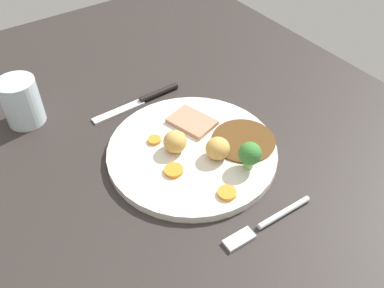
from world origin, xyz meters
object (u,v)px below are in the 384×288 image
object	(u,v)px
carrot_coin_side	(154,140)
water_glass	(21,102)
meat_slice_main	(192,122)
carrot_coin_front	(174,170)
carrot_coin_back	(227,193)
knife	(144,99)
roast_potato_left	(216,149)
dinner_plate	(192,151)
roast_potato_right	(175,142)
broccoli_floret	(250,154)
fork	(266,223)

from	to	relation	value
carrot_coin_side	water_glass	size ratio (longest dim) A/B	0.26
meat_slice_main	water_glass	bearing A→B (deg)	50.51
carrot_coin_front	carrot_coin_back	distance (cm)	9.26
carrot_coin_front	carrot_coin_back	size ratio (longest dim) A/B	1.06
carrot_coin_back	knife	xyz separation A→B (cm)	(28.33, -2.13, -1.26)
carrot_coin_front	knife	bearing A→B (deg)	-17.11
roast_potato_left	carrot_coin_front	size ratio (longest dim) A/B	1.31
roast_potato_left	meat_slice_main	bearing A→B (deg)	-10.67
carrot_coin_side	meat_slice_main	bearing A→B (deg)	-88.44
carrot_coin_back	dinner_plate	bearing A→B (deg)	-6.94
roast_potato_right	carrot_coin_side	size ratio (longest dim) A/B	1.76
roast_potato_left	carrot_coin_back	bearing A→B (deg)	155.51
roast_potato_left	water_glass	distance (cm)	35.77
knife	meat_slice_main	bearing A→B (deg)	101.82
carrot_coin_back	carrot_coin_side	xyz separation A→B (cm)	(16.08, 2.87, -0.03)
meat_slice_main	broccoli_floret	bearing A→B (deg)	-174.61
carrot_coin_front	roast_potato_right	bearing A→B (deg)	-35.93
dinner_plate	broccoli_floret	bearing A→B (deg)	-149.95
broccoli_floret	meat_slice_main	bearing A→B (deg)	5.39
broccoli_floret	carrot_coin_back	bearing A→B (deg)	111.88
carrot_coin_side	fork	bearing A→B (deg)	-168.22
roast_potato_left	roast_potato_right	xyz separation A→B (cm)	(5.25, 4.34, -0.01)
broccoli_floret	knife	bearing A→B (deg)	9.12
dinner_plate	knife	bearing A→B (deg)	-2.61
roast_potato_left	broccoli_floret	bearing A→B (deg)	-146.75
meat_slice_main	roast_potato_left	distance (cm)	9.43
knife	roast_potato_right	bearing A→B (deg)	77.09
roast_potato_right	carrot_coin_side	world-z (taller)	roast_potato_right
broccoli_floret	fork	distance (cm)	10.92
roast_potato_left	carrot_coin_back	xyz separation A→B (cm)	(-7.14, 3.25, -1.51)
fork	water_glass	size ratio (longest dim) A/B	1.77
fork	knife	world-z (taller)	knife
dinner_plate	roast_potato_left	distance (cm)	5.03
carrot_coin_back	water_glass	xyz separation A→B (cm)	(35.58, 18.42, 2.60)
dinner_plate	fork	world-z (taller)	dinner_plate
dinner_plate	broccoli_floret	world-z (taller)	broccoli_floret
meat_slice_main	knife	bearing A→B (deg)	13.30
water_glass	fork	bearing A→B (deg)	-154.36
meat_slice_main	knife	world-z (taller)	meat_slice_main
carrot_coin_side	carrot_coin_front	bearing A→B (deg)	171.54
fork	knife	bearing A→B (deg)	-88.78
roast_potato_left	fork	bearing A→B (deg)	174.39
roast_potato_left	roast_potato_right	bearing A→B (deg)	39.57
dinner_plate	broccoli_floret	size ratio (longest dim) A/B	5.94
roast_potato_left	fork	xyz separation A→B (cm)	(-13.87, 1.36, -2.83)
broccoli_floret	roast_potato_left	bearing A→B (deg)	33.25
carrot_coin_side	knife	bearing A→B (deg)	-22.22
carrot_coin_side	water_glass	world-z (taller)	water_glass
dinner_plate	roast_potato_right	bearing A→B (deg)	61.06
dinner_plate	knife	world-z (taller)	dinner_plate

